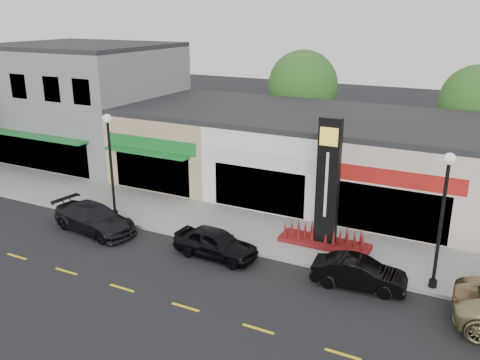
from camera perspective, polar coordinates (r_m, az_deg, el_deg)
The scene contains 15 objects.
ground at distance 21.79m, azimuth -1.77°, elevation -10.32°, with size 120.00×120.00×0.00m, color black.
sidewalk at distance 25.24m, azimuth 3.03°, elevation -5.93°, with size 52.00×4.30×0.15m, color gray.
curb at distance 23.40m, azimuth 0.74°, elevation -7.96°, with size 52.00×0.20×0.15m, color gray.
building_grey_2story at distance 39.74m, azimuth -16.90°, elevation 8.46°, with size 12.00×10.95×8.30m.
shop_beige at distance 34.28m, azimuth -5.01°, elevation 4.71°, with size 7.00×10.85×4.80m.
shop_cream at distance 31.22m, azimuth 5.98°, elevation 3.32°, with size 7.00×10.01×4.80m.
shop_pink_w at distance 29.54m, azimuth 18.72°, elevation 1.55°, with size 7.00×10.01×4.80m.
tree_rear_west at distance 38.91m, azimuth 7.05°, elevation 10.51°, with size 5.20×5.20×7.83m.
tree_rear_mid at distance 36.64m, azimuth 25.06°, elevation 7.92°, with size 4.80×4.80×7.29m.
lamp_west_near at distance 26.77m, azimuth -14.36°, elevation 2.68°, with size 0.44×0.44×5.47m.
lamp_east_near at distance 20.46m, azimuth 21.83°, elevation -2.96°, with size 0.44×0.44×5.47m.
pylon_sign at distance 23.30m, azimuth 9.71°, elevation -2.45°, with size 4.20×1.30×6.00m.
car_dark_sedan at distance 26.33m, azimuth -16.03°, elevation -4.16°, with size 4.72×1.92×1.37m, color black.
car_black_sedan at distance 22.80m, azimuth -2.77°, elevation -7.08°, with size 3.90×1.57×1.33m, color black.
car_black_conv at distance 20.99m, azimuth 13.22°, elevation -10.14°, with size 3.70×1.29×1.22m, color black.
Camera 1 is at (9.32, -16.68, 10.46)m, focal length 38.00 mm.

